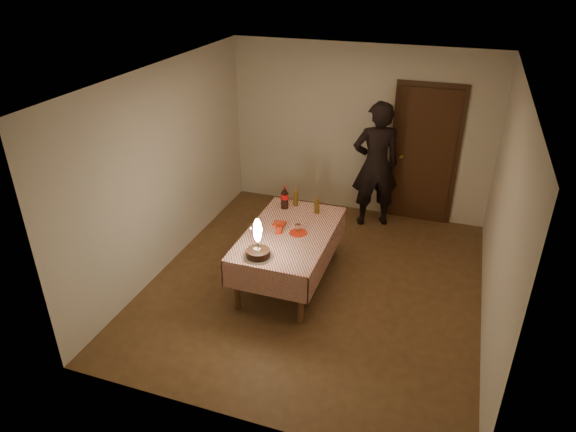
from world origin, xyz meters
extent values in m
cube|color=brown|center=(0.00, 0.00, 0.00)|extent=(4.00, 4.50, 0.01)
cube|color=beige|center=(0.00, 2.25, 1.30)|extent=(4.00, 0.04, 2.60)
cube|color=beige|center=(0.00, -2.25, 1.30)|extent=(4.00, 0.04, 2.60)
cube|color=beige|center=(-2.00, 0.00, 1.30)|extent=(0.04, 4.50, 2.60)
cube|color=beige|center=(2.00, 0.00, 1.30)|extent=(0.04, 4.50, 2.60)
cube|color=silver|center=(0.00, 0.00, 2.60)|extent=(4.00, 4.50, 0.04)
cube|color=#472814|center=(1.00, 2.22, 1.02)|extent=(0.85, 0.05, 2.05)
sphere|color=#B28C33|center=(0.68, 2.17, 1.00)|extent=(0.06, 0.06, 0.06)
cube|color=brown|center=(-0.34, -0.03, 0.67)|extent=(0.90, 1.60, 0.04)
cylinder|color=brown|center=(-0.73, -0.77, 0.33)|extent=(0.07, 0.07, 0.65)
cylinder|color=brown|center=(0.05, -0.77, 0.33)|extent=(0.07, 0.07, 0.65)
cylinder|color=brown|center=(-0.73, 0.71, 0.33)|extent=(0.07, 0.07, 0.65)
cylinder|color=brown|center=(0.05, 0.71, 0.33)|extent=(0.07, 0.07, 0.65)
cube|color=silver|center=(-0.34, -0.03, 0.70)|extent=(1.02, 1.72, 0.01)
cube|color=silver|center=(-0.34, -0.89, 0.52)|extent=(1.02, 0.01, 0.34)
cube|color=silver|center=(-0.34, 0.82, 0.52)|extent=(1.02, 0.01, 0.34)
cube|color=silver|center=(-0.84, -0.03, 0.52)|extent=(0.01, 1.72, 0.34)
cube|color=silver|center=(0.17, -0.03, 0.52)|extent=(0.01, 1.72, 0.34)
cylinder|color=white|center=(-0.48, -0.68, 0.71)|extent=(0.34, 0.34, 0.01)
cylinder|color=black|center=(-0.48, -0.68, 0.75)|extent=(0.26, 0.26, 0.08)
cylinder|color=white|center=(-0.50, -0.66, 0.80)|extent=(0.07, 0.07, 0.00)
sphere|color=red|center=(-0.45, -0.69, 0.81)|extent=(0.02, 0.02, 0.02)
cube|color=#19721E|center=(-0.43, -0.70, 0.79)|extent=(0.02, 0.01, 0.00)
cube|color=#19721E|center=(-0.46, -0.70, 0.79)|extent=(0.01, 0.02, 0.00)
cylinder|color=#262628|center=(-0.48, -0.68, 0.85)|extent=(0.01, 0.01, 0.12)
ellipsoid|color=#FFF2BF|center=(-0.48, -0.68, 1.04)|extent=(0.09, 0.09, 0.29)
sphere|color=white|center=(-0.48, -0.68, 0.93)|extent=(0.04, 0.04, 0.04)
cylinder|color=red|center=(-0.22, -0.02, 0.71)|extent=(0.22, 0.22, 0.01)
cylinder|color=red|center=(-0.45, -0.10, 0.76)|extent=(0.08, 0.08, 0.10)
cylinder|color=silver|center=(-0.25, 0.03, 0.75)|extent=(0.07, 0.07, 0.09)
cube|color=red|center=(-0.52, 0.10, 0.72)|extent=(0.15, 0.15, 0.02)
cylinder|color=black|center=(-0.61, 0.56, 0.82)|extent=(0.10, 0.10, 0.22)
cylinder|color=red|center=(-0.61, 0.56, 0.88)|extent=(0.10, 0.10, 0.07)
cone|color=black|center=(-0.61, 0.56, 0.97)|extent=(0.10, 0.10, 0.08)
cylinder|color=red|center=(-0.61, 0.56, 1.01)|extent=(0.03, 0.03, 0.02)
cylinder|color=#51370E|center=(-0.49, 0.68, 0.80)|extent=(0.06, 0.06, 0.18)
cone|color=#51370E|center=(-0.49, 0.68, 0.92)|extent=(0.06, 0.06, 0.06)
cylinder|color=olive|center=(-0.49, 0.68, 0.95)|extent=(0.02, 0.02, 0.02)
cylinder|color=#51370E|center=(-0.16, 0.56, 0.80)|extent=(0.06, 0.06, 0.18)
cone|color=#51370E|center=(-0.16, 0.56, 0.92)|extent=(0.06, 0.06, 0.06)
cylinder|color=olive|center=(-0.16, 0.56, 0.95)|extent=(0.02, 0.02, 0.02)
imported|color=black|center=(0.36, 1.85, 0.95)|extent=(0.82, 0.69, 1.91)
cube|color=black|center=(0.31, 1.97, 1.63)|extent=(0.15, 0.13, 0.10)
cylinder|color=black|center=(0.27, 2.04, 1.63)|extent=(0.10, 0.10, 0.08)
camera|label=1|loc=(1.42, -5.18, 3.79)|focal=32.00mm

